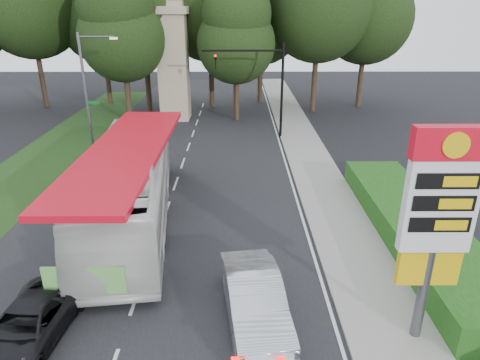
{
  "coord_description": "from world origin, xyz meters",
  "views": [
    {
      "loc": [
        3.65,
        -8.56,
        9.71
      ],
      "look_at": [
        3.74,
        9.72,
        2.2
      ],
      "focal_mm": 32.0,
      "sensor_mm": 36.0,
      "label": 1
    }
  ],
  "objects_px": {
    "monument": "(173,62)",
    "gas_station_pylon": "(439,210)",
    "transit_bus": "(130,186)",
    "sedan_silver": "(255,300)",
    "suv_charcoal": "(28,325)",
    "traffic_signal_mast": "(265,77)",
    "streetlight_signs": "(88,85)"
  },
  "relations": [
    {
      "from": "monument",
      "to": "gas_station_pylon",
      "type": "bearing_deg",
      "value": -68.2
    },
    {
      "from": "transit_bus",
      "to": "sedan_silver",
      "type": "relative_size",
      "value": 2.69
    },
    {
      "from": "transit_bus",
      "to": "suv_charcoal",
      "type": "bearing_deg",
      "value": -107.21
    },
    {
      "from": "gas_station_pylon",
      "to": "suv_charcoal",
      "type": "xyz_separation_m",
      "value": [
        -12.0,
        -0.12,
        -3.82
      ]
    },
    {
      "from": "traffic_signal_mast",
      "to": "transit_bus",
      "type": "relative_size",
      "value": 0.53
    },
    {
      "from": "gas_station_pylon",
      "to": "monument",
      "type": "bearing_deg",
      "value": 111.8
    },
    {
      "from": "traffic_signal_mast",
      "to": "transit_bus",
      "type": "xyz_separation_m",
      "value": [
        -7.07,
        -14.21,
        -2.78
      ]
    },
    {
      "from": "gas_station_pylon",
      "to": "transit_bus",
      "type": "xyz_separation_m",
      "value": [
        -10.59,
        7.8,
        -2.55
      ]
    },
    {
      "from": "monument",
      "to": "sedan_silver",
      "type": "xyz_separation_m",
      "value": [
        6.18,
        -27.22,
        -4.27
      ]
    },
    {
      "from": "traffic_signal_mast",
      "to": "monument",
      "type": "xyz_separation_m",
      "value": [
        -7.68,
        6.0,
        0.43
      ]
    },
    {
      "from": "transit_bus",
      "to": "streetlight_signs",
      "type": "bearing_deg",
      "value": 107.53
    },
    {
      "from": "streetlight_signs",
      "to": "monument",
      "type": "xyz_separation_m",
      "value": [
        4.99,
        7.99,
        0.67
      ]
    },
    {
      "from": "sedan_silver",
      "to": "streetlight_signs",
      "type": "bearing_deg",
      "value": 112.32
    },
    {
      "from": "gas_station_pylon",
      "to": "sedan_silver",
      "type": "height_order",
      "value": "gas_station_pylon"
    },
    {
      "from": "gas_station_pylon",
      "to": "streetlight_signs",
      "type": "distance_m",
      "value": 25.74
    },
    {
      "from": "traffic_signal_mast",
      "to": "suv_charcoal",
      "type": "distance_m",
      "value": 24.03
    },
    {
      "from": "traffic_signal_mast",
      "to": "sedan_silver",
      "type": "bearing_deg",
      "value": -94.04
    },
    {
      "from": "monument",
      "to": "sedan_silver",
      "type": "bearing_deg",
      "value": -77.21
    },
    {
      "from": "streetlight_signs",
      "to": "transit_bus",
      "type": "relative_size",
      "value": 0.59
    },
    {
      "from": "gas_station_pylon",
      "to": "sedan_silver",
      "type": "bearing_deg",
      "value": 171.14
    },
    {
      "from": "gas_station_pylon",
      "to": "sedan_silver",
      "type": "distance_m",
      "value": 6.23
    },
    {
      "from": "traffic_signal_mast",
      "to": "suv_charcoal",
      "type": "height_order",
      "value": "traffic_signal_mast"
    },
    {
      "from": "gas_station_pylon",
      "to": "traffic_signal_mast",
      "type": "xyz_separation_m",
      "value": [
        -3.52,
        22.0,
        0.22
      ]
    },
    {
      "from": "gas_station_pylon",
      "to": "monument",
      "type": "xyz_separation_m",
      "value": [
        -11.2,
        28.01,
        0.66
      ]
    },
    {
      "from": "streetlight_signs",
      "to": "transit_bus",
      "type": "xyz_separation_m",
      "value": [
        5.6,
        -12.22,
        -2.54
      ]
    },
    {
      "from": "monument",
      "to": "suv_charcoal",
      "type": "height_order",
      "value": "monument"
    },
    {
      "from": "monument",
      "to": "transit_bus",
      "type": "relative_size",
      "value": 0.74
    },
    {
      "from": "transit_bus",
      "to": "sedan_silver",
      "type": "bearing_deg",
      "value": -58.64
    },
    {
      "from": "suv_charcoal",
      "to": "traffic_signal_mast",
      "type": "bearing_deg",
      "value": 74.39
    },
    {
      "from": "transit_bus",
      "to": "sedan_silver",
      "type": "height_order",
      "value": "transit_bus"
    },
    {
      "from": "transit_bus",
      "to": "suv_charcoal",
      "type": "xyz_separation_m",
      "value": [
        -1.41,
        -7.91,
        -1.27
      ]
    },
    {
      "from": "monument",
      "to": "transit_bus",
      "type": "bearing_deg",
      "value": -88.27
    }
  ]
}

